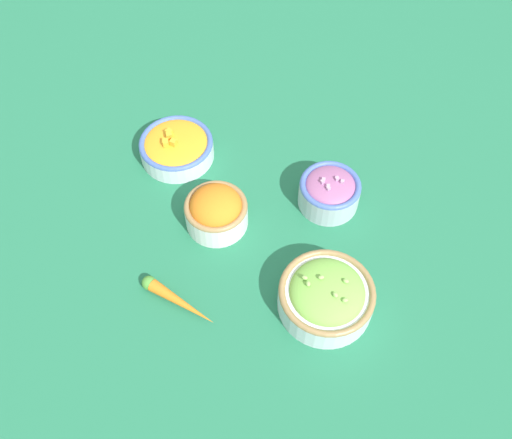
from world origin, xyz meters
The scene contains 6 objects.
ground_plane centered at (0.00, 0.00, 0.00)m, with size 3.00×3.00×0.00m, color #23704C.
bowl_squash centered at (-0.20, -0.15, 0.03)m, with size 0.15×0.15×0.06m.
bowl_lettuce centered at (0.17, 0.10, 0.04)m, with size 0.17×0.17×0.08m.
bowl_carrots centered at (-0.02, -0.07, 0.04)m, with size 0.12×0.12×0.08m.
bowl_red_onion centered at (-0.05, 0.15, 0.04)m, with size 0.12×0.12×0.07m.
loose_carrot centered at (0.14, -0.16, 0.01)m, with size 0.11×0.13×0.03m.
Camera 1 is at (0.61, -0.06, 0.92)m, focal length 40.00 mm.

